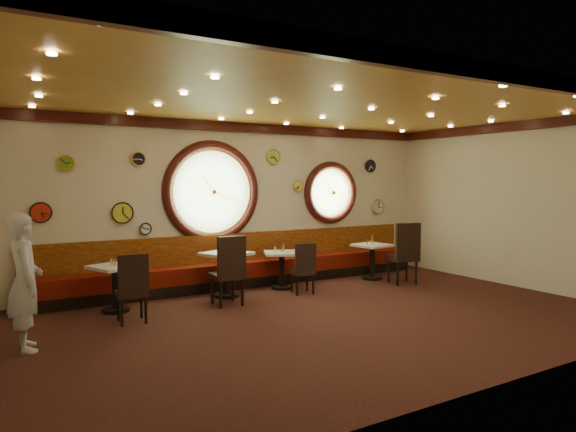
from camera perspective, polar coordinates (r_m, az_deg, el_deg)
The scene contains 47 objects.
floor at distance 7.93m, azimuth 4.24°, elevation -11.18°, with size 9.00×6.00×0.00m, color black.
ceiling at distance 7.74m, azimuth 4.36°, elevation 12.35°, with size 9.00×6.00×0.02m, color gold.
wall_back at distance 10.26m, azimuth -5.37°, elevation 1.33°, with size 9.00×0.02×3.20m, color beige.
wall_front at distance 5.50m, azimuth 22.58°, elevation -1.26°, with size 9.00×0.02×3.20m, color beige.
wall_right at distance 10.89m, azimuth 24.07°, elevation 1.15°, with size 0.02×6.00×3.20m, color beige.
molding_back at distance 10.26m, azimuth -5.30°, elevation 9.77°, with size 9.00×0.10×0.18m, color #340D09.
molding_front at distance 5.60m, azimuth 22.58°, elevation 14.34°, with size 9.00×0.10×0.18m, color #340D09.
molding_right at distance 10.89m, azimuth 24.14°, elevation 9.11°, with size 0.10×6.00×0.18m, color #340D09.
banquette_base at distance 10.19m, azimuth -4.63°, elevation -7.18°, with size 8.00×0.55×0.20m, color black.
banquette_seat at distance 10.15m, azimuth -4.64°, elevation -5.80°, with size 8.00×0.55×0.30m, color #5E1108.
banquette_back at distance 10.29m, azimuth -5.20°, elevation -3.42°, with size 8.00×0.10×0.55m, color #641107.
porthole_left_glass at distance 10.01m, azimuth -8.47°, elevation 2.67°, with size 1.66×1.66×0.02m, color #99C878.
porthole_left_frame at distance 9.99m, azimuth -8.44°, elevation 2.67°, with size 1.98×1.98×0.18m, color #340D09.
porthole_left_ring at distance 9.97m, azimuth -8.38°, elevation 2.67°, with size 1.61×1.61×0.03m, color gold.
porthole_right_glass at distance 11.37m, azimuth 4.71°, elevation 2.60°, with size 1.10×1.10×0.02m, color #99C878.
porthole_right_frame at distance 11.36m, azimuth 4.75°, elevation 2.60°, with size 1.38×1.38×0.18m, color #340D09.
porthole_right_ring at distance 11.34m, azimuth 4.84°, elevation 2.60°, with size 1.09×1.09×0.03m, color gold.
wall_clock_0 at distance 10.87m, azimuth 1.16°, elevation 3.34°, with size 0.22×0.22×0.03m, color #D1D747.
wall_clock_1 at distance 9.30m, azimuth -23.47°, elevation 5.37°, with size 0.26×0.26×0.03m, color #7EA821.
wall_clock_2 at distance 9.54m, azimuth -16.28°, elevation 6.10°, with size 0.24×0.24×0.03m, color black.
wall_clock_3 at distance 12.02m, azimuth 9.12°, elevation 5.50°, with size 0.28×0.28×0.03m, color black.
wall_clock_4 at distance 9.48m, azimuth -17.92°, elevation 0.33°, with size 0.36×0.36×0.03m, color gold.
wall_clock_5 at distance 12.19m, azimuth 9.97°, elevation 1.00°, with size 0.34×0.34×0.03m, color silver.
wall_clock_6 at distance 9.59m, azimuth -15.56°, elevation -1.38°, with size 0.20×0.20×0.03m, color white.
wall_clock_7 at distance 10.57m, azimuth -1.61°, elevation 6.57°, with size 0.30×0.30×0.03m, color #9AD442.
wall_clock_8 at distance 9.27m, azimuth -25.78°, elevation 0.36°, with size 0.32×0.32×0.03m, color red.
table_a at distance 8.57m, azimuth -18.61°, elevation -7.01°, with size 0.87×0.87×0.74m.
table_b at distance 9.22m, azimuth -6.84°, elevation -5.84°, with size 0.94×0.94×0.80m.
table_c at distance 9.84m, azimuth -0.70°, elevation -5.52°, with size 0.85×0.85×0.71m.
table_d at distance 10.92m, azimuth 9.35°, elevation -4.53°, with size 0.75×0.75×0.74m.
chair_a at distance 7.78m, azimuth -16.90°, elevation -7.22°, with size 0.46×0.46×0.63m.
chair_b at distance 8.51m, azimuth -6.55°, elevation -5.54°, with size 0.50×0.50×0.72m.
chair_c at distance 9.34m, azimuth 1.78°, elevation -5.47°, with size 0.47×0.47×0.58m.
chair_d at distance 10.45m, azimuth 12.89°, elevation -3.63°, with size 0.64×0.64×0.76m.
condiment_a_salt at distance 8.56m, azimuth -19.00°, elevation -4.82°, with size 0.04×0.04×0.10m, color silver.
condiment_b_salt at distance 9.23m, azimuth -7.55°, elevation -3.63°, with size 0.04×0.04×0.11m, color silver.
condiment_c_salt at distance 9.82m, azimuth -1.44°, elevation -3.68°, with size 0.04×0.04×0.11m, color silver.
condiment_d_salt at distance 10.84m, azimuth 8.82°, elevation -2.87°, with size 0.03×0.03×0.10m, color silver.
condiment_a_pepper at distance 8.45m, azimuth -18.70°, elevation -4.89°, with size 0.04×0.04×0.11m, color #BBBCC0.
condiment_b_pepper at distance 9.11m, azimuth -6.39°, elevation -3.79°, with size 0.03×0.03×0.09m, color silver.
condiment_c_pepper at distance 9.73m, azimuth -0.62°, elevation -3.74°, with size 0.04×0.04×0.11m, color silver.
condiment_d_pepper at distance 10.89m, azimuth 9.23°, elevation -2.87°, with size 0.03×0.03×0.09m, color silver.
condiment_a_bottle at distance 8.55m, azimuth -18.30°, elevation -4.69°, with size 0.04×0.04×0.14m, color gold.
condiment_b_bottle at distance 9.26m, azimuth -6.01°, elevation -3.49°, with size 0.05×0.05×0.15m, color orange.
condiment_c_bottle at distance 9.93m, azimuth -0.48°, elevation -3.49°, with size 0.04×0.04×0.14m, color gold.
condiment_d_bottle at distance 11.04m, azimuth 9.33°, elevation -2.58°, with size 0.05×0.05×0.16m, color gold.
waiter at distance 7.05m, azimuth -27.21°, elevation -6.50°, with size 0.62×0.40×1.69m, color silver.
Camera 1 is at (-4.40, -6.26, 2.07)m, focal length 32.00 mm.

